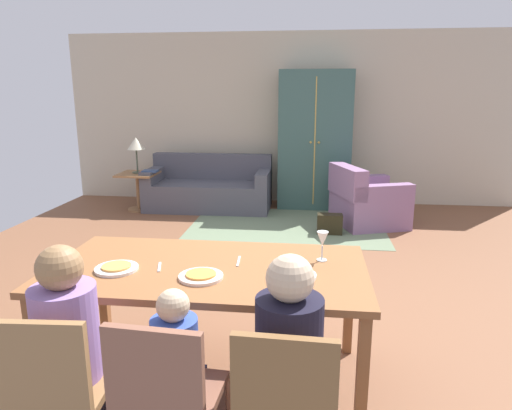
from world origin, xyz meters
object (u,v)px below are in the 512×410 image
(dining_table, at_px, (208,277))
(dining_chair_child, at_px, (166,395))
(plate_near_woman, at_px, (294,275))
(dining_chair_man, at_px, (56,387))
(couch, at_px, (209,189))
(handbag, at_px, (330,224))
(person_woman, at_px, (289,376))
(table_lamp, at_px, (136,145))
(person_child, at_px, (179,384))
(side_table, at_px, (139,186))
(wine_glass, at_px, (322,240))
(armoire, at_px, (315,140))
(book_lower, at_px, (148,173))
(armchair, at_px, (366,202))
(dining_chair_woman, at_px, (286,405))
(plate_near_man, at_px, (117,269))
(person_man, at_px, (73,361))
(book_upper, at_px, (150,171))
(plate_near_child, at_px, (201,277))

(dining_table, distance_m, dining_chair_child, 0.87)
(plate_near_woman, bearing_deg, dining_chair_man, -144.08)
(couch, height_order, handbag, couch)
(dining_chair_man, distance_m, dining_chair_child, 0.51)
(person_woman, xyz_separation_m, couch, (-1.48, 5.04, -0.21))
(couch, distance_m, table_lamp, 1.29)
(person_child, distance_m, handbag, 3.99)
(side_table, bearing_deg, dining_table, -64.03)
(wine_glass, relative_size, armoire, 0.09)
(side_table, xyz_separation_m, book_lower, (0.16, -0.01, 0.22))
(side_table, relative_size, handbag, 1.81)
(person_child, xyz_separation_m, armchair, (1.36, 4.37, -0.11))
(dining_chair_woman, height_order, handbag, dining_chair_woman)
(plate_near_woman, bearing_deg, person_child, -131.81)
(plate_near_man, bearing_deg, person_man, -90.25)
(book_upper, bearing_deg, person_woman, -63.99)
(plate_near_man, height_order, book_lower, plate_near_man)
(plate_near_child, xyz_separation_m, side_table, (-2.00, 4.29, -0.39))
(person_woman, bearing_deg, armoire, 88.54)
(table_lamp, bearing_deg, handbag, -17.42)
(side_table, distance_m, table_lamp, 0.63)
(wine_glass, height_order, dining_chair_man, wine_glass)
(dining_chair_child, relative_size, table_lamp, 1.61)
(dining_chair_man, bearing_deg, plate_near_woman, 35.92)
(plate_near_woman, bearing_deg, dining_table, 169.07)
(armchair, distance_m, book_lower, 3.24)
(dining_chair_woman, relative_size, armoire, 0.41)
(plate_near_man, bearing_deg, person_woman, -28.00)
(dining_chair_woman, bearing_deg, dining_chair_child, 179.98)
(plate_near_man, relative_size, person_man, 0.23)
(armoire, bearing_deg, person_man, -102.41)
(plate_near_woman, xyz_separation_m, side_table, (-2.52, 4.21, -0.39))
(person_man, relative_size, book_lower, 5.04)
(person_woman, bearing_deg, plate_near_woman, 90.12)
(plate_near_child, bearing_deg, couch, 101.90)
(armchair, distance_m, book_upper, 3.19)
(book_lower, bearing_deg, couch, 17.20)
(side_table, bearing_deg, armchair, -7.08)
(wine_glass, distance_m, handbag, 3.13)
(couch, bearing_deg, armoire, 10.47)
(dining_table, height_order, couch, couch)
(plate_near_woman, relative_size, book_lower, 1.14)
(wine_glass, bearing_deg, plate_near_child, -152.03)
(plate_near_child, bearing_deg, person_woman, -43.43)
(dining_chair_child, bearing_deg, wine_glass, 56.34)
(plate_near_child, bearing_deg, book_upper, 112.88)
(dining_chair_child, bearing_deg, person_child, 87.37)
(person_man, distance_m, book_upper, 4.90)
(person_woman, bearing_deg, plate_near_child, 136.57)
(book_lower, bearing_deg, table_lamp, 175.08)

